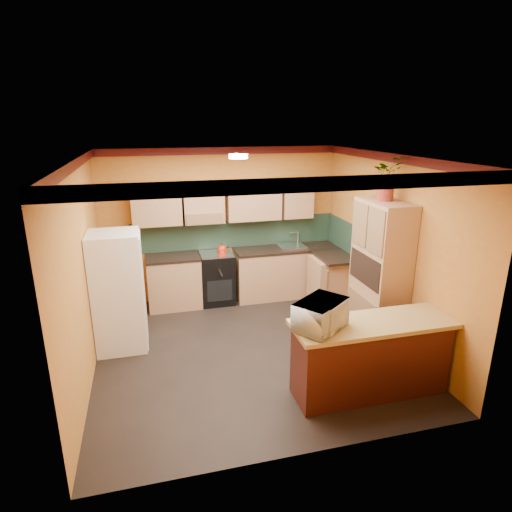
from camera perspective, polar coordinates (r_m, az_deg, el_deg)
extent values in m
plane|color=black|center=(6.28, -0.88, -12.30)|extent=(4.20, 4.20, 0.00)
cube|color=white|center=(5.46, -1.01, 13.09)|extent=(4.20, 4.20, 0.04)
cube|color=#C06933|center=(7.71, -4.62, 4.20)|extent=(4.20, 0.04, 2.70)
cube|color=#C06933|center=(3.87, 6.49, -9.92)|extent=(4.20, 0.04, 2.70)
cube|color=#C06933|center=(5.64, -22.16, -2.13)|extent=(0.04, 4.20, 2.70)
cube|color=#C06933|center=(6.52, 17.31, 0.95)|extent=(0.04, 4.20, 2.70)
cube|color=#1D362B|center=(7.78, -2.76, 3.12)|extent=(3.70, 0.02, 0.53)
cube|color=#1D362B|center=(7.73, 11.78, 2.67)|extent=(0.02, 1.40, 0.53)
cube|color=tan|center=(7.47, -3.71, 7.32)|extent=(3.10, 0.34, 0.70)
cylinder|color=white|center=(6.04, -2.38, 13.14)|extent=(0.26, 0.26, 0.06)
cube|color=tan|center=(7.78, -0.70, -2.62)|extent=(3.65, 0.60, 0.88)
cube|color=black|center=(7.63, -0.72, 0.62)|extent=(3.65, 0.62, 0.04)
cube|color=black|center=(7.66, -5.25, -2.91)|extent=(0.58, 0.58, 0.91)
cube|color=silver|center=(7.83, 4.80, 1.28)|extent=(0.48, 0.40, 0.03)
cube|color=tan|center=(7.59, 10.43, -3.45)|extent=(0.60, 0.80, 0.88)
cube|color=black|center=(7.44, 10.62, -0.14)|extent=(0.62, 0.80, 0.04)
cube|color=white|center=(6.29, -17.89, -4.54)|extent=(0.68, 0.66, 1.70)
cube|color=tan|center=(6.30, 16.15, -2.38)|extent=(0.48, 0.90, 2.10)
cylinder|color=maroon|center=(6.07, 16.82, 7.86)|extent=(0.22, 0.22, 0.16)
imported|color=tan|center=(6.03, 17.07, 10.59)|extent=(0.43, 0.39, 0.42)
cube|color=#471410|center=(5.36, 14.95, -13.15)|extent=(1.80, 0.55, 0.88)
cube|color=tan|center=(5.15, 15.36, -8.69)|extent=(1.90, 0.65, 0.05)
imported|color=white|center=(4.79, 8.61, -7.75)|extent=(0.72, 0.68, 0.33)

